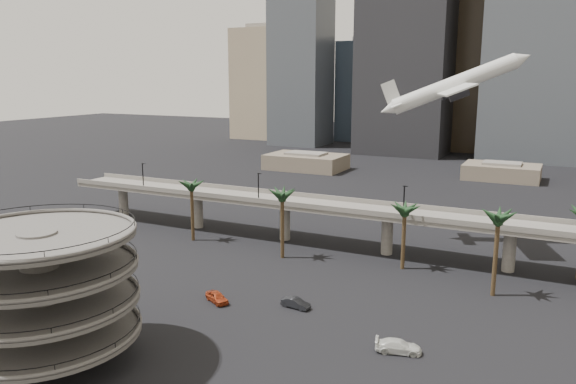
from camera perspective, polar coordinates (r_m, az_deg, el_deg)
The scene contains 10 objects.
ground at distance 69.94m, azimuth -13.21°, elevation -17.42°, with size 700.00×700.00×0.00m, color black.
parking_ramp at distance 71.98m, azimuth -23.76°, elevation -8.68°, with size 22.20×22.20×17.35m.
overpass at distance 112.18m, azimuth 4.71°, elevation -1.94°, with size 130.00×9.30×14.70m.
palm_trees at distance 100.36m, azimuth 9.23°, elevation -1.36°, with size 76.40×18.40×14.00m.
low_buildings at distance 194.08m, azimuth 16.22°, elevation 2.07°, with size 135.00×27.50×6.80m.
skyline at distance 265.08m, azimuth 21.62°, elevation 13.96°, with size 269.00×86.00×130.95m.
airborne_jet at distance 117.30m, azimuth 16.43°, elevation 10.34°, with size 28.66×26.72×13.99m.
car_a at distance 87.22m, azimuth -7.23°, elevation -10.54°, with size 1.92×4.77×1.63m, color #9D3416.
car_b at distance 84.63m, azimuth 0.78°, elevation -11.21°, with size 1.56×4.48×1.48m, color black.
car_c at distance 73.41m, azimuth 11.14°, elevation -15.12°, with size 2.32×5.69×1.65m, color silver.
Camera 1 is at (40.05, -46.43, 33.63)m, focal length 35.00 mm.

